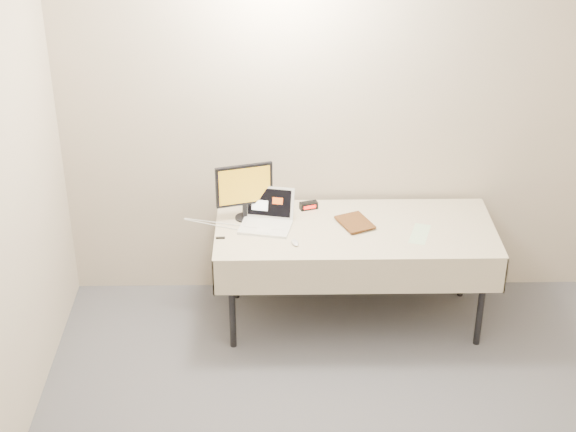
{
  "coord_description": "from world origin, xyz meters",
  "views": [
    {
      "loc": [
        -0.53,
        -3.05,
        3.6
      ],
      "look_at": [
        -0.45,
        1.99,
        0.86
      ],
      "focal_mm": 55.0,
      "sensor_mm": 36.0,
      "label": 1
    }
  ],
  "objects_px": {
    "laptop": "(267,217)",
    "book": "(343,211)",
    "table": "(355,236)",
    "monitor": "(244,188)"
  },
  "relations": [
    {
      "from": "table",
      "to": "laptop",
      "type": "bearing_deg",
      "value": 174.19
    },
    {
      "from": "monitor",
      "to": "book",
      "type": "relative_size",
      "value": 1.57
    },
    {
      "from": "laptop",
      "to": "book",
      "type": "distance_m",
      "value": 0.51
    },
    {
      "from": "book",
      "to": "table",
      "type": "bearing_deg",
      "value": -27.67
    },
    {
      "from": "monitor",
      "to": "table",
      "type": "bearing_deg",
      "value": -26.35
    },
    {
      "from": "table",
      "to": "laptop",
      "type": "xyz_separation_m",
      "value": [
        -0.59,
        0.06,
        0.12
      ]
    },
    {
      "from": "laptop",
      "to": "book",
      "type": "relative_size",
      "value": 1.52
    },
    {
      "from": "table",
      "to": "monitor",
      "type": "bearing_deg",
      "value": 169.03
    },
    {
      "from": "table",
      "to": "laptop",
      "type": "relative_size",
      "value": 4.83
    },
    {
      "from": "table",
      "to": "monitor",
      "type": "height_order",
      "value": "monitor"
    }
  ]
}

